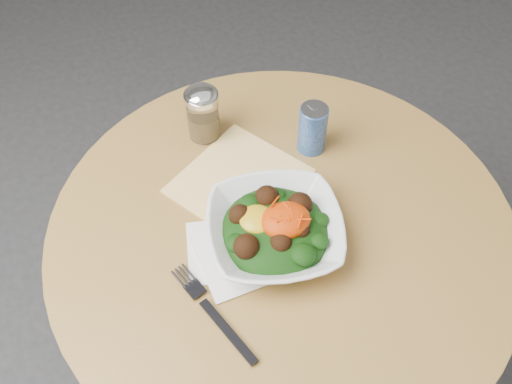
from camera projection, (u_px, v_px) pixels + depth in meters
ground at (273, 370)px, 1.68m from camera, size 6.00×6.00×0.00m
table at (279, 276)px, 1.25m from camera, size 0.90×0.90×0.75m
cloth_napkin at (239, 181)px, 1.16m from camera, size 0.32×0.31×0.00m
paper_napkins at (232, 255)px, 1.05m from camera, size 0.17×0.19×0.00m
salad_bowl at (275, 230)px, 1.04m from camera, size 0.30×0.30×0.09m
fork at (211, 310)px, 0.97m from camera, size 0.09×0.22×0.00m
spice_shaker at (203, 113)px, 1.19m from camera, size 0.07×0.07×0.13m
beverage_can at (312, 128)px, 1.17m from camera, size 0.06×0.06×0.11m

